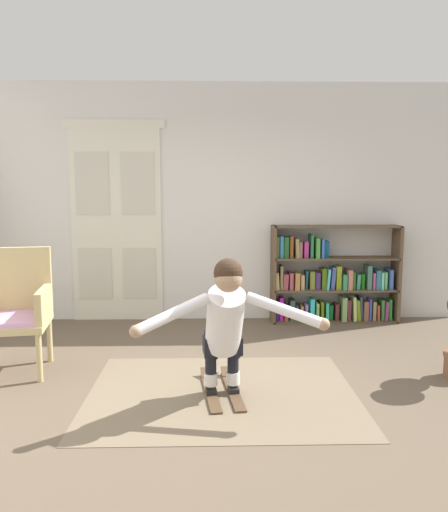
{
  "coord_description": "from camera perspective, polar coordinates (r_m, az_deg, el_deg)",
  "views": [
    {
      "loc": [
        -0.14,
        -3.72,
        1.65
      ],
      "look_at": [
        -0.03,
        0.69,
        1.05
      ],
      "focal_mm": 35.72,
      "sensor_mm": 36.0,
      "label": 1
    }
  ],
  "objects": [
    {
      "name": "wicker_chair",
      "position": [
        4.95,
        -22.46,
        -5.32
      ],
      "size": [
        0.68,
        0.68,
        1.1
      ],
      "color": "tan",
      "rests_on": "ground"
    },
    {
      "name": "person_skier",
      "position": [
        3.85,
        0.14,
        -7.07
      ],
      "size": [
        1.4,
        0.75,
        1.07
      ],
      "color": "white",
      "rests_on": "skis_pair"
    },
    {
      "name": "rug",
      "position": [
        4.25,
        -0.23,
        -15.07
      ],
      "size": [
        2.14,
        1.69,
        0.01
      ],
      "primitive_type": "cube",
      "color": "#74644F",
      "rests_on": "ground"
    },
    {
      "name": "ground_plane",
      "position": [
        4.07,
        0.68,
        -16.14
      ],
      "size": [
        7.2,
        7.2,
        0.0
      ],
      "primitive_type": "plane",
      "color": "brown"
    },
    {
      "name": "double_door",
      "position": [
        6.39,
        -11.96,
        3.8
      ],
      "size": [
        1.22,
        0.05,
        2.45
      ],
      "color": "beige",
      "rests_on": "ground"
    },
    {
      "name": "back_wall",
      "position": [
        6.33,
        -0.17,
        5.93
      ],
      "size": [
        6.0,
        0.1,
        2.9
      ],
      "primitive_type": "cube",
      "color": "silver",
      "rests_on": "ground"
    },
    {
      "name": "bookshelf",
      "position": [
        6.39,
        11.82,
        -2.79
      ],
      "size": [
        1.56,
        0.3,
        1.19
      ],
      "color": "brown",
      "rests_on": "ground"
    },
    {
      "name": "skis_pair",
      "position": [
        4.27,
        -0.29,
        -14.68
      ],
      "size": [
        0.36,
        0.83,
        0.07
      ],
      "color": "brown",
      "rests_on": "rug"
    }
  ]
}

